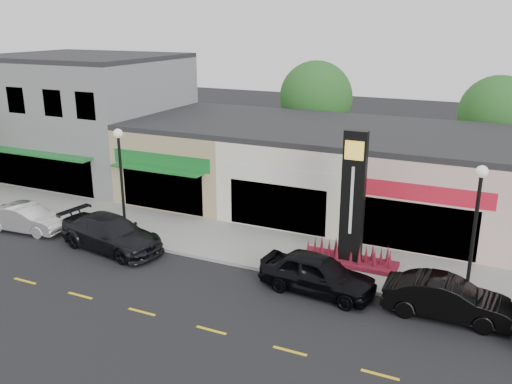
% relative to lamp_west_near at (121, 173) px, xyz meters
% --- Properties ---
extents(ground, '(120.00, 120.00, 0.00)m').
position_rel_lamp_west_near_xyz_m(ground, '(8.00, -2.50, -3.48)').
color(ground, black).
rests_on(ground, ground).
extents(sidewalk, '(52.00, 4.30, 0.15)m').
position_rel_lamp_west_near_xyz_m(sidewalk, '(8.00, 1.85, -3.40)').
color(sidewalk, gray).
rests_on(sidewalk, ground).
extents(curb, '(52.00, 0.20, 0.15)m').
position_rel_lamp_west_near_xyz_m(curb, '(8.00, -0.40, -3.40)').
color(curb, gray).
rests_on(curb, ground).
extents(building_grey_2story, '(12.00, 10.95, 8.30)m').
position_rel_lamp_west_near_xyz_m(building_grey_2story, '(-10.00, 8.98, 0.67)').
color(building_grey_2story, slate).
rests_on(building_grey_2story, ground).
extents(shop_beige, '(7.00, 10.85, 4.80)m').
position_rel_lamp_west_near_xyz_m(shop_beige, '(-0.50, 8.96, -1.08)').
color(shop_beige, tan).
rests_on(shop_beige, ground).
extents(shop_cream, '(7.00, 10.01, 4.80)m').
position_rel_lamp_west_near_xyz_m(shop_cream, '(6.50, 8.97, -1.08)').
color(shop_cream, beige).
rests_on(shop_cream, ground).
extents(shop_pink_w, '(7.00, 10.01, 4.80)m').
position_rel_lamp_west_near_xyz_m(shop_pink_w, '(13.50, 8.97, -1.08)').
color(shop_pink_w, beige).
rests_on(shop_pink_w, ground).
extents(tree_rear_west, '(5.20, 5.20, 7.83)m').
position_rel_lamp_west_near_xyz_m(tree_rear_west, '(4.00, 17.00, 1.74)').
color(tree_rear_west, '#382619').
rests_on(tree_rear_west, ground).
extents(tree_rear_mid, '(4.80, 4.80, 7.29)m').
position_rel_lamp_west_near_xyz_m(tree_rear_mid, '(16.00, 17.00, 1.41)').
color(tree_rear_mid, '#382619').
rests_on(tree_rear_mid, ground).
extents(lamp_west_near, '(0.44, 0.44, 5.47)m').
position_rel_lamp_west_near_xyz_m(lamp_west_near, '(0.00, 0.00, 0.00)').
color(lamp_west_near, black).
rests_on(lamp_west_near, sidewalk).
extents(lamp_east_near, '(0.44, 0.44, 5.47)m').
position_rel_lamp_west_near_xyz_m(lamp_east_near, '(16.00, 0.00, 0.00)').
color(lamp_east_near, black).
rests_on(lamp_east_near, sidewalk).
extents(pylon_sign, '(4.20, 1.30, 6.00)m').
position_rel_lamp_west_near_xyz_m(pylon_sign, '(11.00, 1.70, -1.20)').
color(pylon_sign, '#580F19').
rests_on(pylon_sign, sidewalk).
extents(car_white_van, '(1.92, 4.43, 1.42)m').
position_rel_lamp_west_near_xyz_m(car_white_van, '(-5.38, -1.25, -2.77)').
color(car_white_van, silver).
rests_on(car_white_van, ground).
extents(car_dark_sedan, '(3.04, 5.81, 1.61)m').
position_rel_lamp_west_near_xyz_m(car_dark_sedan, '(0.15, -1.25, -2.67)').
color(car_dark_sedan, black).
rests_on(car_dark_sedan, ground).
extents(car_black_sedan, '(2.32, 4.88, 1.61)m').
position_rel_lamp_west_near_xyz_m(car_black_sedan, '(10.46, -1.18, -2.67)').
color(car_black_sedan, black).
rests_on(car_black_sedan, ground).
extents(car_black_conv, '(1.68, 4.60, 1.51)m').
position_rel_lamp_west_near_xyz_m(car_black_conv, '(15.42, -1.03, -2.72)').
color(car_black_conv, black).
rests_on(car_black_conv, ground).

